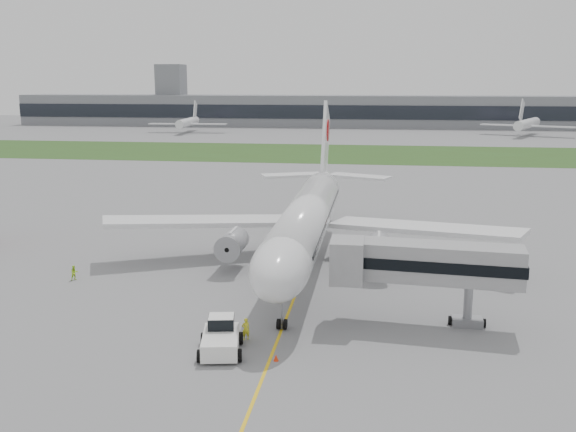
# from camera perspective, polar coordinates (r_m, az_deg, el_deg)

# --- Properties ---
(ground) EXTENTS (600.00, 600.00, 0.00)m
(ground) POSITION_cam_1_polar(r_m,az_deg,el_deg) (69.24, 1.31, -5.41)
(ground) COLOR gray
(ground) RESTS_ON ground
(apron_markings) EXTENTS (70.00, 70.00, 0.04)m
(apron_markings) POSITION_cam_1_polar(r_m,az_deg,el_deg) (64.52, 0.79, -6.73)
(apron_markings) COLOR yellow
(apron_markings) RESTS_ON ground
(grass_strip) EXTENTS (600.00, 50.00, 0.02)m
(grass_strip) POSITION_cam_1_polar(r_m,az_deg,el_deg) (186.94, 5.66, 5.56)
(grass_strip) COLOR #314D1D
(grass_strip) RESTS_ON ground
(terminal_building) EXTENTS (320.00, 22.30, 14.00)m
(terminal_building) POSITION_cam_1_polar(r_m,az_deg,el_deg) (295.92, 6.63, 9.24)
(terminal_building) COLOR gray
(terminal_building) RESTS_ON ground
(control_tower) EXTENTS (12.00, 12.00, 56.00)m
(control_tower) POSITION_cam_1_polar(r_m,az_deg,el_deg) (313.93, -10.21, 8.01)
(control_tower) COLOR gray
(control_tower) RESTS_ON ground
(airliner) EXTENTS (48.13, 53.95, 17.88)m
(airliner) POSITION_cam_1_polar(r_m,az_deg,el_deg) (72.49, 1.79, 0.01)
(airliner) COLOR white
(airliner) RESTS_ON ground
(pushback_tug) EXTENTS (4.05, 5.33, 2.51)m
(pushback_tug) POSITION_cam_1_polar(r_m,az_deg,el_deg) (50.93, -5.99, -10.64)
(pushback_tug) COLOR white
(pushback_tug) RESTS_ON ground
(jet_bridge) EXTENTS (16.25, 4.80, 7.43)m
(jet_bridge) POSITION_cam_1_polar(r_m,az_deg,el_deg) (55.56, 11.58, -4.14)
(jet_bridge) COLOR gray
(jet_bridge) RESTS_ON ground
(safety_cone_left) EXTENTS (0.38, 0.38, 0.53)m
(safety_cone_left) POSITION_cam_1_polar(r_m,az_deg,el_deg) (50.29, -5.06, -12.03)
(safety_cone_left) COLOR #F7310D
(safety_cone_left) RESTS_ON ground
(safety_cone_right) EXTENTS (0.38, 0.38, 0.53)m
(safety_cone_right) POSITION_cam_1_polar(r_m,az_deg,el_deg) (49.35, -1.07, -12.47)
(safety_cone_right) COLOR #F7310D
(safety_cone_right) RESTS_ON ground
(ground_crew_near) EXTENTS (0.80, 0.72, 1.85)m
(ground_crew_near) POSITION_cam_1_polar(r_m,az_deg,el_deg) (52.93, -3.78, -9.98)
(ground_crew_near) COLOR yellow
(ground_crew_near) RESTS_ON ground
(ground_crew_far) EXTENTS (0.97, 0.97, 1.59)m
(ground_crew_far) POSITION_cam_1_polar(r_m,az_deg,el_deg) (71.51, -18.46, -4.81)
(ground_crew_far) COLOR #B3EC27
(ground_crew_far) RESTS_ON ground
(distant_aircraft_left) EXTENTS (33.05, 29.57, 12.03)m
(distant_aircraft_left) POSITION_cam_1_polar(r_m,az_deg,el_deg) (263.95, -8.87, 7.33)
(distant_aircraft_left) COLOR white
(distant_aircraft_left) RESTS_ON ground
(distant_aircraft_right) EXTENTS (43.72, 41.63, 13.16)m
(distant_aircraft_right) POSITION_cam_1_polar(r_m,az_deg,el_deg) (261.33, 20.42, 6.69)
(distant_aircraft_right) COLOR white
(distant_aircraft_right) RESTS_ON ground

